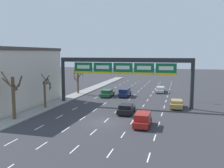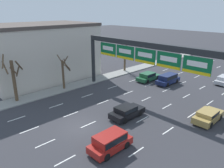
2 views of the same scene
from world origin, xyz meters
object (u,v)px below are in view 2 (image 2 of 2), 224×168
(car_black, at_px, (127,111))
(tree_bare_closest, at_px, (125,56))
(car_gold, at_px, (208,116))
(sign_gantry, at_px, (146,55))
(tree_bare_third, at_px, (13,77))
(suv_navy, at_px, (168,79))
(car_green, at_px, (148,76))
(tree_bare_second, at_px, (64,72))
(suv_red, at_px, (110,141))

(car_black, xyz_separation_m, tree_bare_closest, (-13.37, 14.10, 2.25))
(car_gold, relative_size, car_black, 1.00)
(tree_bare_closest, bearing_deg, sign_gantry, -36.72)
(sign_gantry, distance_m, tree_bare_third, 17.18)
(suv_navy, distance_m, car_gold, 12.83)
(car_green, bearing_deg, sign_gantry, -56.29)
(suv_navy, relative_size, car_black, 1.10)
(car_green, height_order, tree_bare_third, tree_bare_third)
(car_black, height_order, tree_bare_third, tree_bare_third)
(suv_navy, relative_size, tree_bare_second, 0.88)
(suv_red, xyz_separation_m, tree_bare_closest, (-16.51, 19.67, 2.09))
(tree_bare_third, bearing_deg, tree_bare_second, 86.91)
(car_black, distance_m, car_green, 14.22)
(sign_gantry, xyz_separation_m, tree_bare_closest, (-11.69, 8.72, -3.12))
(car_black, xyz_separation_m, tree_bare_third, (-13.06, -7.19, 2.64))
(sign_gantry, bearing_deg, suv_red, -66.23)
(sign_gantry, bearing_deg, car_green, 123.71)
(sign_gantry, distance_m, car_gold, 10.07)
(suv_red, height_order, tree_bare_third, tree_bare_third)
(car_gold, bearing_deg, suv_red, -108.24)
(sign_gantry, xyz_separation_m, suv_red, (4.82, -10.95, -5.21))
(suv_navy, xyz_separation_m, car_black, (3.23, -13.58, -0.16))
(suv_navy, distance_m, suv_red, 20.18)
(car_green, xyz_separation_m, tree_bare_closest, (-6.85, 1.47, 2.23))
(car_green, relative_size, suv_red, 1.18)
(sign_gantry, distance_m, car_black, 7.78)
(car_black, distance_m, suv_red, 6.39)
(tree_bare_closest, bearing_deg, tree_bare_second, -87.17)
(sign_gantry, bearing_deg, tree_bare_third, -132.15)
(car_green, relative_size, tree_bare_closest, 0.79)
(suv_red, xyz_separation_m, tree_bare_third, (-16.20, -1.63, 2.49))
(car_green, bearing_deg, suv_red, -62.04)
(suv_red, height_order, tree_bare_second, tree_bare_second)
(car_black, relative_size, tree_bare_second, 0.79)
(suv_navy, height_order, car_black, suv_navy)
(suv_red, bearing_deg, car_gold, 71.76)
(car_gold, xyz_separation_m, car_black, (-6.82, -5.60, 0.02))
(sign_gantry, distance_m, car_green, 10.23)
(car_green, distance_m, tree_bare_second, 14.23)
(car_green, xyz_separation_m, tree_bare_second, (-6.15, -12.66, 2.07))
(car_green, bearing_deg, tree_bare_second, -115.91)
(suv_red, bearing_deg, sign_gantry, 113.77)
(tree_bare_closest, relative_size, tree_bare_third, 0.97)
(car_green, bearing_deg, tree_bare_third, -108.26)
(suv_navy, distance_m, tree_bare_second, 16.68)
(suv_navy, distance_m, car_green, 3.43)
(car_green, relative_size, tree_bare_third, 0.76)
(suv_navy, relative_size, suv_red, 1.18)
(car_gold, bearing_deg, car_green, 152.21)
(car_black, bearing_deg, suv_navy, 103.36)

